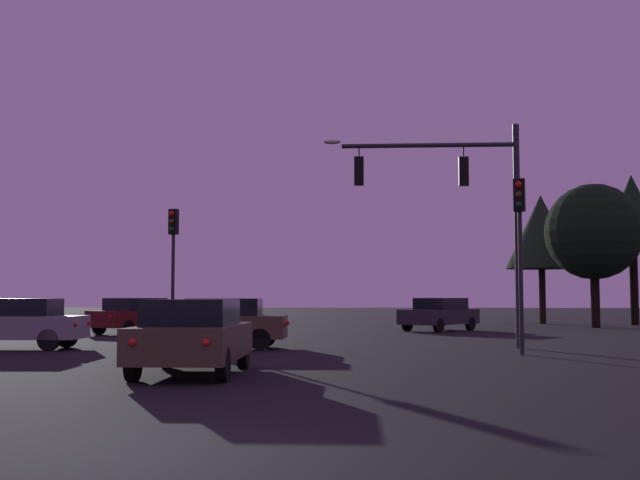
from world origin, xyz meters
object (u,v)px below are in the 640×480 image
object	(u,v)px
traffic_signal_mast_arm	(462,196)
tree_center_horizon	(594,232)
car_crossing_left	(221,322)
car_crossing_right	(15,323)
tree_behind_sign	(541,232)
tree_left_far	(632,212)
car_parked_lot	(440,314)
car_nearside_lane	(193,335)
car_far_lane	(137,315)
traffic_light_corner_left	(173,248)
traffic_light_corner_right	(520,230)

from	to	relation	value
traffic_signal_mast_arm	tree_center_horizon	xyz separation A→B (m)	(8.36, 16.73, 0.18)
traffic_signal_mast_arm	car_crossing_left	distance (m)	8.41
traffic_signal_mast_arm	car_crossing_right	bearing A→B (deg)	-173.24
car_crossing_left	tree_behind_sign	distance (m)	27.81
tree_behind_sign	tree_left_far	size ratio (longest dim) A/B	0.90
tree_behind_sign	traffic_signal_mast_arm	bearing A→B (deg)	-106.94
car_crossing_right	car_parked_lot	size ratio (longest dim) A/B	0.98
tree_behind_sign	tree_center_horizon	xyz separation A→B (m)	(1.48, -5.89, -0.48)
car_nearside_lane	car_far_lane	bearing A→B (deg)	110.67
car_far_lane	tree_behind_sign	size ratio (longest dim) A/B	0.60
tree_left_far	car_nearside_lane	bearing A→B (deg)	-121.08
car_crossing_right	tree_left_far	world-z (taller)	tree_left_far
traffic_light_corner_left	car_far_lane	bearing A→B (deg)	117.85
traffic_light_corner_right	tree_behind_sign	bearing A→B (deg)	77.55
traffic_signal_mast_arm	car_nearside_lane	xyz separation A→B (m)	(-6.33, -8.92, -3.92)
car_far_lane	tree_left_far	xyz separation A→B (m)	(24.42, 12.31, 5.51)
traffic_light_corner_right	car_crossing_left	distance (m)	9.27
traffic_light_corner_left	tree_left_far	world-z (taller)	tree_left_far
car_nearside_lane	car_parked_lot	xyz separation A→B (m)	(6.50, 21.28, -0.00)
traffic_light_corner_right	car_crossing_left	bearing A→B (deg)	167.16
tree_behind_sign	tree_left_far	xyz separation A→B (m)	(4.66, -1.87, 0.94)
traffic_light_corner_right	car_nearside_lane	size ratio (longest dim) A/B	1.14
traffic_light_corner_right	tree_center_horizon	distance (m)	20.81
tree_left_far	traffic_light_corner_left	bearing A→B (deg)	-139.76
traffic_light_corner_left	car_crossing_left	world-z (taller)	traffic_light_corner_left
car_nearside_lane	tree_left_far	world-z (taller)	tree_left_far
tree_center_horizon	traffic_signal_mast_arm	bearing A→B (deg)	-116.57
traffic_light_corner_left	tree_center_horizon	world-z (taller)	tree_center_horizon
tree_left_far	tree_center_horizon	size ratio (longest dim) A/B	1.15
traffic_light_corner_left	car_far_lane	size ratio (longest dim) A/B	1.03
traffic_signal_mast_arm	car_parked_lot	xyz separation A→B (m)	(0.17, 12.36, -3.92)
traffic_light_corner_left	car_crossing_left	xyz separation A→B (m)	(2.43, -3.46, -2.50)
car_far_lane	traffic_light_corner_right	bearing A→B (deg)	-38.37
traffic_signal_mast_arm	traffic_light_corner_left	size ratio (longest dim) A/B	1.49
traffic_light_corner_left	car_crossing_left	bearing A→B (deg)	-54.91
traffic_light_corner_left	tree_center_horizon	distance (m)	23.05
car_nearside_lane	tree_center_horizon	world-z (taller)	tree_center_horizon
traffic_signal_mast_arm	tree_left_far	bearing A→B (deg)	60.90
car_crossing_left	tree_behind_sign	size ratio (longest dim) A/B	0.55
tree_behind_sign	tree_center_horizon	distance (m)	6.09
traffic_light_corner_right	tree_left_far	world-z (taller)	tree_left_far
traffic_signal_mast_arm	tree_behind_sign	distance (m)	23.65
car_parked_lot	car_crossing_left	bearing A→B (deg)	-119.89
traffic_signal_mast_arm	car_far_lane	size ratio (longest dim) A/B	1.52
car_nearside_lane	tree_center_horizon	distance (m)	29.84
traffic_light_corner_left	tree_center_horizon	xyz separation A→B (m)	(18.19, 14.07, 1.60)
car_crossing_right	car_parked_lot	world-z (taller)	same
car_far_lane	car_crossing_left	bearing A→B (deg)	-59.30
car_nearside_lane	car_parked_lot	bearing A→B (deg)	73.01
car_crossing_left	tree_left_far	bearing A→B (deg)	48.68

